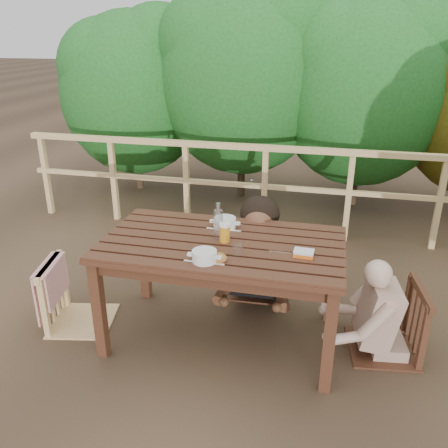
% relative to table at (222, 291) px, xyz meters
% --- Properties ---
extents(ground, '(60.00, 60.00, 0.00)m').
position_rel_table_xyz_m(ground, '(0.00, 0.00, -0.39)').
color(ground, brown).
rests_on(ground, ground).
extents(table, '(1.68, 0.94, 0.77)m').
position_rel_table_xyz_m(table, '(0.00, 0.00, 0.00)').
color(table, '#402215').
rests_on(table, ground).
extents(chair_left, '(0.57, 0.57, 0.97)m').
position_rel_table_xyz_m(chair_left, '(-1.12, -0.08, 0.10)').
color(chair_left, '#D9B273').
rests_on(chair_left, ground).
extents(chair_far, '(0.49, 0.49, 0.95)m').
position_rel_table_xyz_m(chair_far, '(0.17, 0.72, 0.09)').
color(chair_far, '#402215').
rests_on(chair_far, ground).
extents(chair_right, '(0.55, 0.55, 0.98)m').
position_rel_table_xyz_m(chair_right, '(1.16, 0.11, 0.10)').
color(chair_right, '#402215').
rests_on(chair_right, ground).
extents(woman, '(0.61, 0.73, 1.43)m').
position_rel_table_xyz_m(woman, '(0.17, 0.74, 0.33)').
color(woman, black).
rests_on(woman, ground).
extents(diner_right, '(0.64, 0.55, 1.18)m').
position_rel_table_xyz_m(diner_right, '(1.19, 0.11, 0.20)').
color(diner_right, tan).
rests_on(diner_right, ground).
extents(railing, '(5.60, 0.10, 1.01)m').
position_rel_table_xyz_m(railing, '(0.00, 2.00, 0.12)').
color(railing, '#D9B273').
rests_on(railing, ground).
extents(hedge_row, '(6.60, 1.60, 3.80)m').
position_rel_table_xyz_m(hedge_row, '(0.40, 3.20, 1.51)').
color(hedge_row, '#1B551D').
rests_on(hedge_row, ground).
extents(soup_near, '(0.27, 0.27, 0.09)m').
position_rel_table_xyz_m(soup_near, '(-0.04, -0.32, 0.43)').
color(soup_near, white).
rests_on(soup_near, table).
extents(soup_far, '(0.27, 0.27, 0.09)m').
position_rel_table_xyz_m(soup_far, '(-0.04, 0.25, 0.43)').
color(soup_far, white).
rests_on(soup_far, table).
extents(bread_roll, '(0.12, 0.09, 0.07)m').
position_rel_table_xyz_m(bread_roll, '(0.04, -0.29, 0.42)').
color(bread_roll, '#A8803B').
rests_on(bread_roll, table).
extents(beer_glass, '(0.08, 0.08, 0.15)m').
position_rel_table_xyz_m(beer_glass, '(0.02, 0.00, 0.46)').
color(beer_glass, orange).
rests_on(beer_glass, table).
extents(bottle, '(0.07, 0.07, 0.28)m').
position_rel_table_xyz_m(bottle, '(-0.04, 0.04, 0.53)').
color(bottle, silver).
rests_on(bottle, table).
extents(tumbler, '(0.07, 0.07, 0.08)m').
position_rel_table_xyz_m(tumbler, '(0.14, -0.17, 0.43)').
color(tumbler, silver).
rests_on(tumbler, table).
extents(butter_tub, '(0.14, 0.10, 0.06)m').
position_rel_table_xyz_m(butter_tub, '(0.57, -0.10, 0.42)').
color(butter_tub, white).
rests_on(butter_tub, table).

